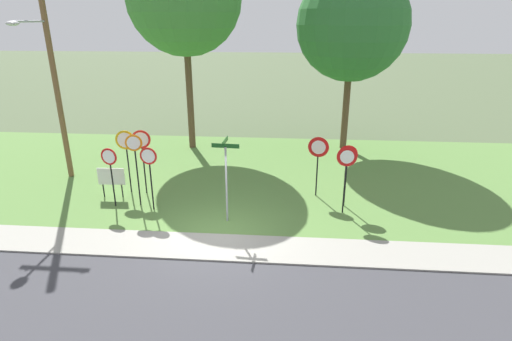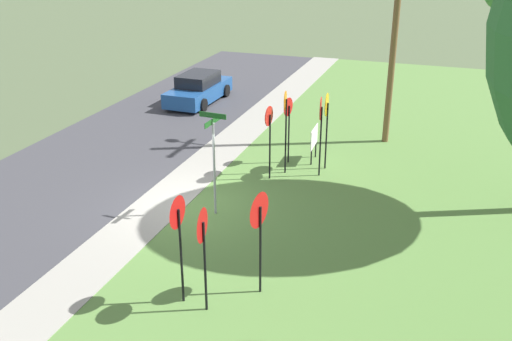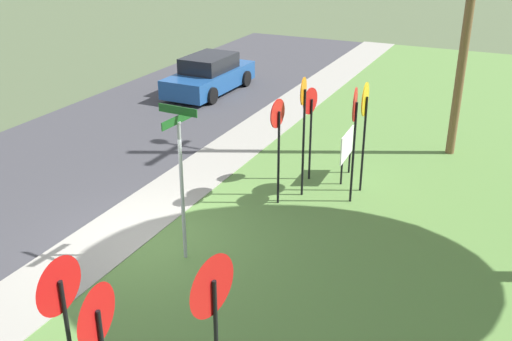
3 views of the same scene
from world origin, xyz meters
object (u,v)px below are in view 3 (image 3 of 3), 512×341
stop_sign_near_right (310,115)px  stop_sign_far_left (354,120)px  yield_sign_far_left (98,333)px  yield_sign_near_left (62,306)px  yield_sign_near_right (212,301)px  stop_sign_far_right (365,113)px  notice_board (347,147)px  street_name_post (181,172)px  stop_sign_near_left (278,130)px  parked_hatchback_near (209,75)px  stop_sign_far_center (303,113)px

stop_sign_near_right → stop_sign_far_left: 1.57m
yield_sign_far_left → yield_sign_near_left: bearing=-107.9°
yield_sign_near_right → yield_sign_near_left: bearing=-48.4°
stop_sign_far_left → yield_sign_near_left: stop_sign_far_left is taller
stop_sign_far_right → notice_board: (-0.54, -0.52, -1.14)m
stop_sign_near_right → street_name_post: (4.54, -0.85, 0.12)m
stop_sign_far_left → yield_sign_far_left: 8.11m
stop_sign_near_right → stop_sign_far_right: 1.40m
stop_sign_near_left → stop_sign_far_left: (-0.79, 1.50, 0.20)m
stop_sign_near_left → yield_sign_near_right: size_ratio=0.99×
stop_sign_far_right → street_name_post: bearing=-31.2°
stop_sign_near_right → parked_hatchback_near: 8.72m
stop_sign_far_left → stop_sign_far_center: stop_sign_far_center is taller
stop_sign_near_right → stop_sign_far_center: (0.94, 0.17, 0.33)m
stop_sign_far_left → yield_sign_far_left: stop_sign_far_left is taller
parked_hatchback_near → stop_sign_near_right: bearing=46.8°
stop_sign_far_center → stop_sign_far_right: 1.45m
stop_sign_far_center → yield_sign_far_left: bearing=-5.5°
stop_sign_far_center → stop_sign_far_right: (-0.83, 1.19, -0.06)m
stop_sign_near_right → stop_sign_far_left: size_ratio=0.87×
yield_sign_near_left → notice_board: 9.28m
street_name_post → yield_sign_near_left: bearing=16.6°
notice_board → yield_sign_near_right: bearing=3.2°
stop_sign_near_right → yield_sign_near_right: size_ratio=0.94×
notice_board → parked_hatchback_near: size_ratio=0.29×
stop_sign_far_right → parked_hatchback_near: stop_sign_far_right is taller
parked_hatchback_near → yield_sign_far_left: bearing=26.0°
stop_sign_near_right → yield_sign_near_right: yield_sign_near_right is taller
stop_sign_far_left → street_name_post: 4.33m
yield_sign_near_right → yield_sign_far_left: bearing=-30.4°
notice_board → parked_hatchback_near: parked_hatchback_near is taller
stop_sign_far_center → yield_sign_near_right: 7.06m
parked_hatchback_near → notice_board: bearing=52.5°
stop_sign_far_right → yield_sign_far_left: 8.79m
stop_sign_far_center → yield_sign_near_right: (6.91, 1.47, -0.15)m
street_name_post → parked_hatchback_near: (-10.57, -5.35, -1.22)m
stop_sign_near_left → stop_sign_near_right: 1.60m
parked_hatchback_near → yield_sign_near_right: bearing=30.5°
stop_sign_far_left → stop_sign_far_right: bearing=166.2°
yield_sign_near_right → notice_board: size_ratio=2.01×
stop_sign_near_left → stop_sign_far_center: size_ratio=0.87×
yield_sign_near_left → stop_sign_far_left: bearing=171.6°
yield_sign_near_right → notice_board: yield_sign_near_right is taller
stop_sign_near_right → stop_sign_far_right: stop_sign_far_right is taller
stop_sign_far_left → yield_sign_near_right: (7.06, 0.32, -0.11)m
stop_sign_far_left → yield_sign_near_right: bearing=-7.3°
stop_sign_near_left → parked_hatchback_near: 9.79m
street_name_post → notice_board: size_ratio=2.46×
stop_sign_near_left → stop_sign_far_left: size_ratio=0.92×
street_name_post → parked_hatchback_near: size_ratio=0.72×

